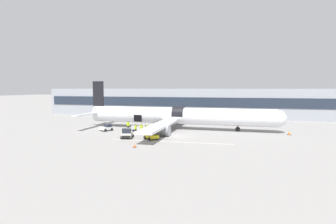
# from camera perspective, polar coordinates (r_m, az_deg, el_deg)

# --- Properties ---
(ground_plane) EXTENTS (500.00, 500.00, 0.00)m
(ground_plane) POSITION_cam_1_polar(r_m,az_deg,el_deg) (46.17, 1.74, -5.20)
(ground_plane) COLOR gray
(apron_marking_line) EXTENTS (19.56, 1.19, 0.01)m
(apron_marking_line) POSITION_cam_1_polar(r_m,az_deg,el_deg) (41.15, 0.33, -6.48)
(apron_marking_line) COLOR silver
(apron_marking_line) RESTS_ON ground_plane
(terminal_strip) EXTENTS (96.22, 13.62, 8.17)m
(terminal_strip) POSITION_cam_1_polar(r_m,az_deg,el_deg) (79.76, 7.51, 2.09)
(terminal_strip) COLOR #9EA3AD
(terminal_strip) RESTS_ON ground_plane
(airplane) EXTENTS (41.28, 33.89, 9.87)m
(airplane) POSITION_cam_1_polar(r_m,az_deg,el_deg) (53.65, 1.80, -0.91)
(airplane) COLOR white
(airplane) RESTS_ON ground_plane
(baggage_tug_lead) EXTENTS (2.49, 2.88, 1.73)m
(baggage_tug_lead) POSITION_cam_1_polar(r_m,az_deg,el_deg) (44.30, -8.91, -4.75)
(baggage_tug_lead) COLOR silver
(baggage_tug_lead) RESTS_ON ground_plane
(baggage_tug_mid) EXTENTS (2.50, 2.74, 1.34)m
(baggage_tug_mid) POSITION_cam_1_polar(r_m,az_deg,el_deg) (52.87, -13.22, -3.38)
(baggage_tug_mid) COLOR white
(baggage_tug_mid) RESTS_ON ground_plane
(baggage_tug_rear) EXTENTS (2.82, 2.75, 1.38)m
(baggage_tug_rear) POSITION_cam_1_polar(r_m,az_deg,el_deg) (43.18, -3.72, -5.14)
(baggage_tug_rear) COLOR yellow
(baggage_tug_rear) RESTS_ON ground_plane
(baggage_cart_loading) EXTENTS (3.53, 2.46, 1.07)m
(baggage_cart_loading) POSITION_cam_1_polar(r_m,az_deg,el_deg) (51.71, -6.45, -3.57)
(baggage_cart_loading) COLOR silver
(baggage_cart_loading) RESTS_ON ground_plane
(ground_crew_loader_a) EXTENTS (0.54, 0.57, 1.74)m
(ground_crew_loader_a) POSITION_cam_1_polar(r_m,az_deg,el_deg) (48.76, -7.07, -3.60)
(ground_crew_loader_a) COLOR black
(ground_crew_loader_a) RESTS_ON ground_plane
(ground_crew_loader_b) EXTENTS (0.62, 0.47, 1.77)m
(ground_crew_loader_b) POSITION_cam_1_polar(r_m,az_deg,el_deg) (52.97, -8.68, -2.90)
(ground_crew_loader_b) COLOR #2D2D33
(ground_crew_loader_b) RESTS_ON ground_plane
(ground_crew_driver) EXTENTS (0.57, 0.57, 1.79)m
(ground_crew_driver) POSITION_cam_1_polar(r_m,az_deg,el_deg) (48.79, -5.80, -3.54)
(ground_crew_driver) COLOR #1E2338
(ground_crew_driver) RESTS_ON ground_plane
(ground_crew_supervisor) EXTENTS (0.57, 0.57, 1.77)m
(ground_crew_supervisor) POSITION_cam_1_polar(r_m,az_deg,el_deg) (48.53, -4.49, -3.59)
(ground_crew_supervisor) COLOR black
(ground_crew_supervisor) RESTS_ON ground_plane
(suitcase_on_tarmac_upright) EXTENTS (0.55, 0.43, 0.66)m
(suitcase_on_tarmac_upright) POSITION_cam_1_polar(r_m,az_deg,el_deg) (50.94, -9.23, -3.97)
(suitcase_on_tarmac_upright) COLOR #1E2347
(suitcase_on_tarmac_upright) RESTS_ON ground_plane
(safety_cone_nose) EXTENTS (0.64, 0.64, 0.74)m
(safety_cone_nose) POSITION_cam_1_polar(r_m,az_deg,el_deg) (51.86, 24.90, -4.15)
(safety_cone_nose) COLOR black
(safety_cone_nose) RESTS_ON ground_plane
(safety_cone_engine_left) EXTENTS (0.48, 0.48, 0.66)m
(safety_cone_engine_left) POSITION_cam_1_polar(r_m,az_deg,el_deg) (37.53, -7.26, -7.19)
(safety_cone_engine_left) COLOR black
(safety_cone_engine_left) RESTS_ON ground_plane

